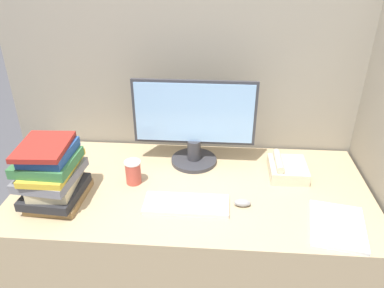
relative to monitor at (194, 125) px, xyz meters
The scene contains 10 objects.
cubicle_panel_rear 0.24m from the monitor, 88.17° to the left, with size 2.06×0.04×1.71m.
cubicle_panel_right 0.90m from the monitor, 12.65° to the right, with size 0.04×0.86×1.71m.
desk 0.64m from the monitor, 88.29° to the right, with size 1.66×0.80×0.76m.
monitor is the anchor object (origin of this frame).
keyboard 0.43m from the monitor, 91.13° to the right, with size 0.37×0.15×0.02m.
mouse 0.47m from the monitor, 56.25° to the right, with size 0.07×0.04×0.03m.
coffee_cup 0.38m from the monitor, 142.23° to the right, with size 0.08×0.08×0.12m.
book_stack 0.70m from the monitor, 147.68° to the right, with size 0.26×0.31×0.29m.
desk_telephone 0.51m from the monitor, 10.93° to the right, with size 0.18×0.20×0.10m.
paper_pile 0.80m from the monitor, 37.25° to the right, with size 0.26×0.31×0.02m.
Camera 1 is at (0.11, -1.05, 1.78)m, focal length 35.00 mm.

